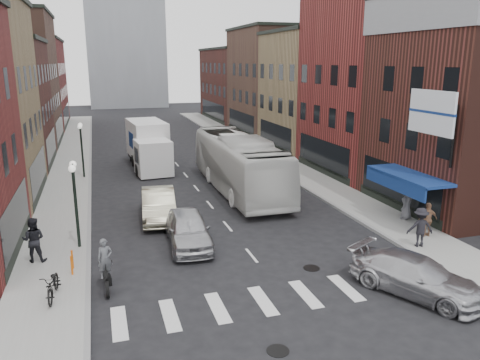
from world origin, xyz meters
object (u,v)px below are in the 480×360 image
Objects in this scene: billboard_sign at (433,114)px; sedan_left_near at (188,229)px; parked_bicycle at (53,285)px; streetlamp_far at (81,140)px; ped_right_a at (420,227)px; streetlamp_near at (74,189)px; ped_right_c at (407,203)px; ped_left_solo at (33,240)px; curb_car at (416,276)px; motorcycle_rider at (106,266)px; ped_right_b at (428,220)px; sedan_left_far at (159,205)px; box_truck at (149,146)px; bike_rack at (72,262)px; transit_bus at (239,163)px.

billboard_sign reaches higher than sedan_left_near.
streetlamp_far is at bearing 92.37° from parked_bicycle.
streetlamp_near is at bearing -1.91° from ped_right_a.
ped_left_solo is at bearing -33.41° from ped_right_c.
streetlamp_near is 0.83× the size of curb_car.
motorcycle_rider is 15.16m from ped_right_b.
sedan_left_far is at bearing 104.89° from sedan_left_near.
ped_right_a reaches higher than ped_right_c.
box_truck is 21.95m from parked_bicycle.
motorcycle_rider is 0.43× the size of sedan_left_near.
streetlamp_near is 14.00m from streetlamp_far.
bike_rack is 0.16× the size of sedan_left_far.
motorcycle_rider is 1.15× the size of ped_right_c.
billboard_sign reaches higher than motorcycle_rider.
parked_bicycle is (-16.74, -1.29, -5.47)m from billboard_sign.
ped_right_c is (11.81, -17.43, -0.79)m from box_truck.
sedan_left_far reaches higher than sedan_left_near.
sedan_left_far is 13.51m from ped_right_c.
motorcycle_rider is at bearing -134.40° from sedan_left_near.
streetlamp_near is at bearing 97.06° from motorcycle_rider.
box_truck is at bearing 78.12° from curb_car.
parked_bicycle is 1.14× the size of ped_right_b.
streetlamp_far is at bearing 132.41° from billboard_sign.
ped_right_c reaches higher than sedan_left_near.
streetlamp_near and streetlamp_far have the same top height.
streetlamp_near is 0.86× the size of sedan_left_near.
curb_car is at bearing -78.90° from box_truck.
box_truck is 21.16m from motorcycle_rider.
sedan_left_far is 7.34m from ped_left_solo.
bike_rack is 15.38m from ped_right_a.
sedan_left_near is 6.70m from ped_left_solo.
transit_bus is 11.12m from ped_right_c.
streetlamp_far is at bearing -42.38° from ped_right_b.
motorcycle_rider is (-14.89, -0.92, -5.17)m from billboard_sign.
billboard_sign is at bearing -66.21° from box_truck.
transit_bus is 6.84× the size of ped_left_solo.
streetlamp_near is at bearing 85.71° from parked_bicycle.
ped_right_b is (1.18, 0.97, -0.07)m from ped_right_a.
parked_bicycle is 3.81m from ped_left_solo.
motorcycle_rider is 0.41× the size of sedan_left_far.
curb_car is 4.62m from ped_right_a.
ped_left_solo is at bearing 3.48° from ped_right_a.
motorcycle_rider is 1.12× the size of ped_right_a.
ped_right_a is at bearing 22.83° from curb_car.
transit_bus reaches higher than sedan_left_far.
streetlamp_far is 5.69m from box_truck.
streetlamp_near is 5.14× the size of bike_rack.
billboard_sign is 1.89× the size of ped_left_solo.
ped_right_b is at bearing -3.09° from bike_rack.
billboard_sign is at bearing -47.59° from streetlamp_far.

